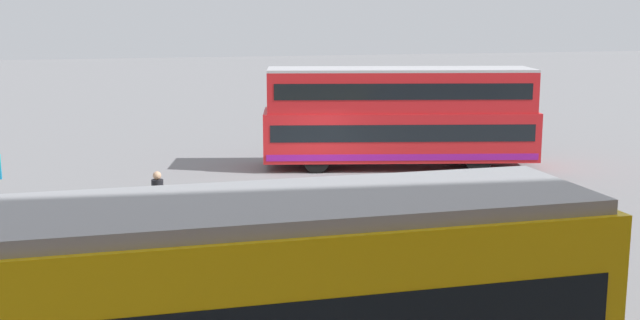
% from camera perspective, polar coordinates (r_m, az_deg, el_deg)
% --- Properties ---
extents(ground_plane, '(160.00, 160.00, 0.00)m').
position_cam_1_polar(ground_plane, '(27.72, -0.13, -1.81)').
color(ground_plane, slate).
extents(double_decker_bus, '(10.69, 4.76, 3.83)m').
position_cam_1_polar(double_decker_bus, '(30.81, 5.69, 3.11)').
color(double_decker_bus, red).
rests_on(double_decker_bus, ground).
extents(pedestrian_near_railing, '(0.44, 0.44, 1.71)m').
position_cam_1_polar(pedestrian_near_railing, '(22.03, -11.53, -2.65)').
color(pedestrian_near_railing, '#4C3F2D').
rests_on(pedestrian_near_railing, ground).
extents(pedestrian_crossing, '(0.36, 0.36, 1.58)m').
position_cam_1_polar(pedestrian_crossing, '(20.21, 1.05, -3.88)').
color(pedestrian_crossing, '#4C3F2D').
rests_on(pedestrian_crossing, ground).
extents(pedestrian_railing, '(9.41, 0.79, 1.08)m').
position_cam_1_polar(pedestrian_railing, '(20.45, -11.71, -4.38)').
color(pedestrian_railing, gray).
rests_on(pedestrian_railing, ground).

